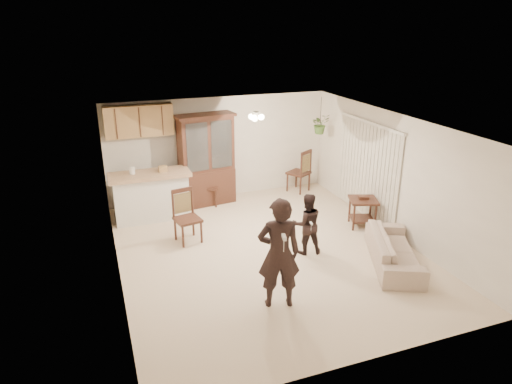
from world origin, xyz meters
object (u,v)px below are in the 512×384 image
object	(u,v)px
sofa	(395,246)
china_hutch	(206,161)
chair_bar	(188,228)
adult	(279,253)
child	(307,220)
chair_hutch_left	(210,193)
side_table	(362,212)
chair_hutch_right	(298,179)

from	to	relation	value
sofa	china_hutch	distance (m)	4.80
sofa	chair_bar	xyz separation A→B (m)	(-3.33, 2.19, -0.06)
china_hutch	chair_bar	bearing A→B (deg)	-122.97
adult	china_hutch	bearing A→B (deg)	-76.34
adult	child	xyz separation A→B (m)	(1.17, 1.40, -0.22)
china_hutch	chair_hutch_left	world-z (taller)	china_hutch
child	china_hutch	distance (m)	3.35
chair_bar	sofa	bearing A→B (deg)	-44.61
adult	child	size ratio (longest dim) A/B	1.33
child	chair_hutch_left	size ratio (longest dim) A/B	1.35
chair_hutch_left	side_table	bearing A→B (deg)	-10.05
adult	chair_bar	bearing A→B (deg)	-57.95
adult	child	world-z (taller)	adult
china_hutch	chair_bar	size ratio (longest dim) A/B	2.03
side_table	chair_hutch_right	world-z (taller)	chair_hutch_right
chair_bar	side_table	bearing A→B (deg)	-20.14
adult	chair_hutch_left	bearing A→B (deg)	-76.92
china_hutch	side_table	distance (m)	3.80
china_hutch	side_table	bearing A→B (deg)	-48.99
side_table	chair_bar	bearing A→B (deg)	171.21
sofa	chair_hutch_right	size ratio (longest dim) A/B	1.67
child	adult	bearing A→B (deg)	60.44
chair_hutch_right	chair_hutch_left	bearing A→B (deg)	-28.64
sofa	china_hutch	size ratio (longest dim) A/B	0.86
side_table	adult	bearing A→B (deg)	-143.86
chair_hutch_left	chair_hutch_right	world-z (taller)	chair_hutch_right
sofa	china_hutch	world-z (taller)	china_hutch
child	china_hutch	size ratio (longest dim) A/B	0.62
chair_bar	chair_hutch_right	xyz separation A→B (m)	(3.32, 1.89, 0.01)
china_hutch	chair_hutch_right	size ratio (longest dim) A/B	1.95
child	side_table	xyz separation A→B (m)	(1.67, 0.67, -0.35)
chair_bar	chair_hutch_right	bearing A→B (deg)	18.27
side_table	chair_hutch_left	bearing A→B (deg)	139.28
chair_bar	child	bearing A→B (deg)	-43.02
child	chair_bar	xyz separation A→B (m)	(-2.02, 1.24, -0.37)
china_hutch	chair_hutch_left	xyz separation A→B (m)	(0.04, -0.09, -0.80)
sofa	child	xyz separation A→B (m)	(-1.32, 0.94, 0.31)
adult	chair_bar	size ratio (longest dim) A/B	1.67
chair_bar	chair_hutch_left	bearing A→B (deg)	51.14
china_hutch	chair_hutch_left	bearing A→B (deg)	-71.61
child	chair_hutch_right	size ratio (longest dim) A/B	1.20
child	side_table	size ratio (longest dim) A/B	1.85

